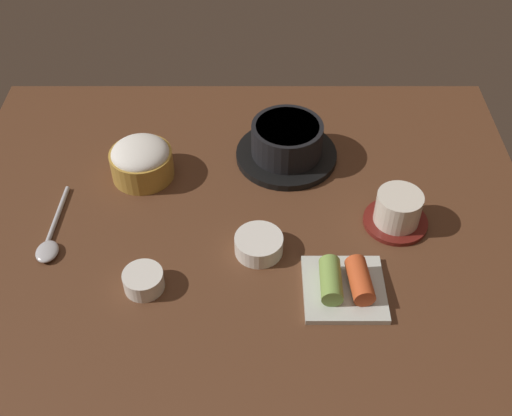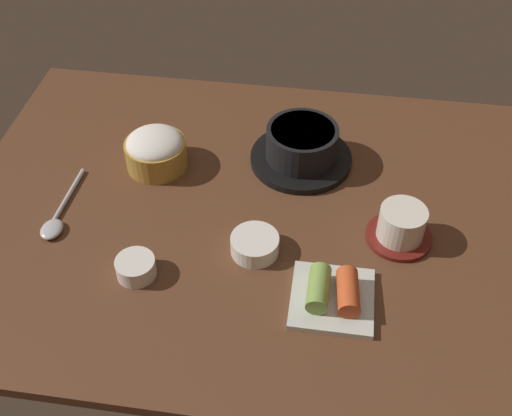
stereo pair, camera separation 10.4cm
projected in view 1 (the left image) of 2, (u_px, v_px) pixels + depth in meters
dining_table at (244, 216)px, 108.55cm from camera, size 100.00×76.00×2.00cm
stone_pot at (289, 143)px, 115.63cm from camera, size 18.77×18.77×7.45cm
rice_bowl at (144, 160)px, 112.15cm from camera, size 11.19×11.19×7.11cm
tea_cup_with_saucer at (400, 211)px, 103.85cm from camera, size 10.79×10.79×6.31cm
banchan_cup_center at (261, 244)px, 100.46cm from camera, size 7.80×7.80×3.06cm
kimchi_plate at (347, 285)px, 94.70cm from camera, size 12.39×12.39×4.28cm
side_bowl_near at (145, 280)px, 95.30cm from camera, size 6.20×6.20×3.09cm
spoon at (52, 240)px, 102.44cm from camera, size 3.60×17.59×1.35cm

